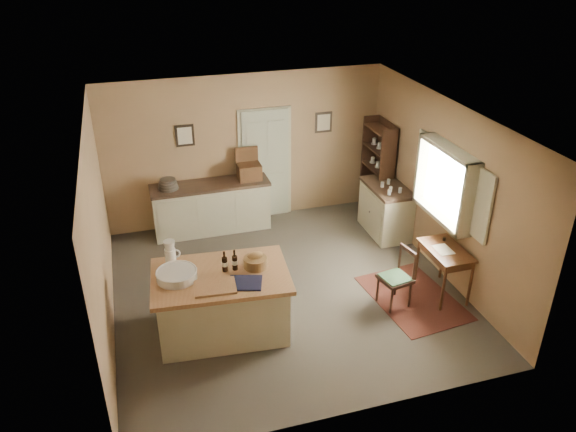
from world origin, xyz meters
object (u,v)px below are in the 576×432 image
at_px(sideboard, 212,205).
at_px(right_cabinet, 386,209).
at_px(desk_chair, 395,279).
at_px(shelving_unit, 379,170).
at_px(work_island, 221,301).
at_px(writing_desk, 445,255).

bearing_deg(sideboard, right_cabinet, -18.47).
relative_size(desk_chair, right_cabinet, 0.80).
bearing_deg(shelving_unit, right_cabinet, -102.63).
bearing_deg(work_island, writing_desk, 3.76).
relative_size(writing_desk, desk_chair, 0.97).
distance_m(desk_chair, right_cabinet, 2.15).
height_order(desk_chair, shelving_unit, shelving_unit).
height_order(work_island, right_cabinet, work_island).
xyz_separation_m(work_island, sideboard, (0.36, 2.86, -0.00)).
bearing_deg(sideboard, writing_desk, -45.14).
relative_size(sideboard, shelving_unit, 1.13).
xyz_separation_m(work_island, right_cabinet, (3.28, 1.88, -0.02)).
distance_m(work_island, shelving_unit, 4.29).
relative_size(sideboard, writing_desk, 2.46).
height_order(writing_desk, right_cabinet, right_cabinet).
bearing_deg(desk_chair, right_cabinet, 57.46).
height_order(work_island, desk_chair, work_island).
bearing_deg(sideboard, shelving_unit, -5.76).
distance_m(writing_desk, desk_chair, 0.83).
bearing_deg(right_cabinet, sideboard, 161.53).
relative_size(right_cabinet, shelving_unit, 0.60).
distance_m(sideboard, right_cabinet, 3.07).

